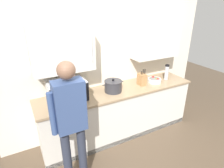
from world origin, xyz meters
name	(u,v)px	position (x,y,z in m)	size (l,w,h in m)	color
ground_plane	(146,165)	(0.00, 0.00, 0.00)	(9.73, 9.73, 0.00)	#4C3D2D
back_wall_tiled	(110,57)	(0.00, 1.19, 1.40)	(3.90, 0.44, 2.59)	beige
counter_unit	(118,112)	(0.00, 0.88, 0.45)	(2.76, 0.64, 0.90)	beige
microwave_oven	(65,91)	(-0.89, 0.92, 1.05)	(0.55, 0.40, 0.31)	#B7BABF
fruit_bowl	(154,80)	(0.75, 0.85, 0.94)	(0.24, 0.24, 0.09)	white
knife_block	(142,79)	(0.46, 0.86, 1.01)	(0.11, 0.15, 0.30)	#A37547
thermos_flask	(167,72)	(1.03, 0.86, 1.05)	(0.08, 0.08, 0.29)	#B7BABF
stock_pot	(113,86)	(-0.12, 0.86, 0.99)	(0.38, 0.29, 0.22)	#2D2D33
person_figure	(71,118)	(-1.01, 0.23, 1.02)	(0.44, 0.51, 1.71)	#282D3D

